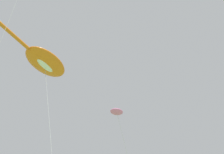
# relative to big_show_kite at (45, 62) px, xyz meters

# --- Properties ---
(big_show_kite) EXTENTS (8.12, 5.93, 14.92)m
(big_show_kite) POSITION_rel_big_show_kite_xyz_m (0.00, 0.00, 0.00)
(big_show_kite) COLOR orange
(big_show_kite) RESTS_ON ground
(small_kite_diamond_red) EXTENTS (4.69, 1.19, 9.76)m
(small_kite_diamond_red) POSITION_rel_big_show_kite_xyz_m (4.51, -4.35, -5.06)
(small_kite_diamond_red) COLOR pink
(small_kite_diamond_red) RESTS_ON ground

